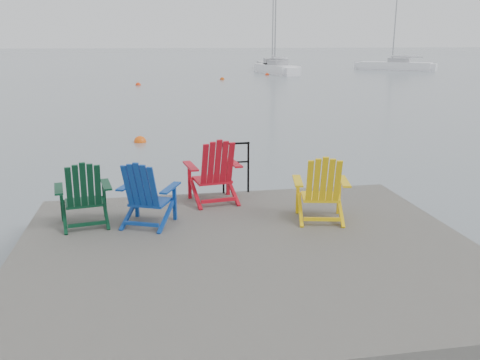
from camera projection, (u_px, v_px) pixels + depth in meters
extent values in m
plane|color=slate|center=(248.00, 282.00, 6.72)|extent=(400.00, 400.00, 0.00)
cube|color=#2B2926|center=(248.00, 254.00, 6.61)|extent=(6.00, 5.00, 0.20)
cylinder|color=black|center=(64.00, 252.00, 8.43)|extent=(0.26, 0.26, 1.20)
cylinder|color=black|center=(224.00, 241.00, 8.88)|extent=(0.26, 0.26, 1.20)
cylinder|color=black|center=(369.00, 231.00, 9.34)|extent=(0.26, 0.26, 1.20)
cylinder|color=black|center=(223.00, 168.00, 8.79)|extent=(0.04, 0.04, 0.90)
cylinder|color=black|center=(248.00, 167.00, 8.87)|extent=(0.04, 0.04, 0.90)
cylinder|color=black|center=(236.00, 143.00, 8.72)|extent=(0.48, 0.04, 0.04)
cylinder|color=black|center=(236.00, 162.00, 8.80)|extent=(0.44, 0.03, 0.03)
cube|color=#09321D|center=(84.00, 202.00, 7.39)|extent=(0.59, 0.54, 0.04)
cube|color=#09321D|center=(62.00, 203.00, 7.47)|extent=(0.06, 0.06, 0.54)
cube|color=#09321D|center=(104.00, 199.00, 7.67)|extent=(0.06, 0.06, 0.54)
cube|color=#09321D|center=(59.00, 189.00, 7.20)|extent=(0.21, 0.60, 0.03)
cube|color=#09321D|center=(106.00, 184.00, 7.41)|extent=(0.21, 0.60, 0.03)
cube|color=#09321D|center=(84.00, 187.00, 7.02)|extent=(0.51, 0.33, 0.66)
cube|color=navy|center=(150.00, 202.00, 7.41)|extent=(0.65, 0.62, 0.04)
cube|color=navy|center=(137.00, 199.00, 7.66)|extent=(0.06, 0.06, 0.54)
cube|color=navy|center=(175.00, 202.00, 7.53)|extent=(0.06, 0.06, 0.54)
cube|color=navy|center=(128.00, 185.00, 7.40)|extent=(0.34, 0.59, 0.03)
cube|color=navy|center=(170.00, 188.00, 7.25)|extent=(0.34, 0.59, 0.03)
cube|color=navy|center=(140.00, 187.00, 7.03)|extent=(0.53, 0.41, 0.66)
cube|color=red|center=(212.00, 180.00, 8.45)|extent=(0.64, 0.58, 0.04)
cube|color=red|center=(190.00, 181.00, 8.55)|extent=(0.06, 0.06, 0.60)
cube|color=red|center=(228.00, 178.00, 8.76)|extent=(0.06, 0.06, 0.60)
cube|color=red|center=(191.00, 166.00, 8.25)|extent=(0.22, 0.67, 0.03)
cube|color=red|center=(233.00, 163.00, 8.47)|extent=(0.22, 0.67, 0.03)
cube|color=red|center=(218.00, 164.00, 8.03)|extent=(0.56, 0.35, 0.74)
cube|color=yellow|center=(320.00, 197.00, 7.60)|extent=(0.62, 0.57, 0.04)
cube|color=yellow|center=(298.00, 196.00, 7.82)|extent=(0.06, 0.06, 0.56)
cube|color=yellow|center=(339.00, 196.00, 7.80)|extent=(0.06, 0.06, 0.56)
cube|color=yellow|center=(298.00, 181.00, 7.53)|extent=(0.24, 0.62, 0.03)
cube|color=yellow|center=(344.00, 181.00, 7.51)|extent=(0.24, 0.62, 0.03)
cube|color=yellow|center=(324.00, 181.00, 7.20)|extent=(0.54, 0.35, 0.69)
cube|color=white|center=(276.00, 71.00, 48.58)|extent=(2.94, 7.27, 1.10)
cube|color=#9E9EA3|center=(278.00, 63.00, 48.08)|extent=(1.61, 2.30, 0.55)
cylinder|color=gray|center=(276.00, 16.00, 47.58)|extent=(0.12, 0.12, 8.83)
cube|color=silver|center=(273.00, 68.00, 53.82)|extent=(3.87, 10.27, 1.10)
cube|color=#9E9EA3|center=(273.00, 61.00, 53.15)|extent=(2.19, 3.21, 0.55)
cylinder|color=gray|center=(273.00, 0.00, 52.49)|extent=(0.12, 0.12, 12.52)
cube|color=white|center=(395.00, 67.00, 54.43)|extent=(6.96, 6.01, 1.10)
cube|color=#9E9EA3|center=(399.00, 61.00, 54.08)|extent=(2.56, 2.40, 0.55)
cylinder|color=gray|center=(396.00, 17.00, 53.23)|extent=(0.12, 0.12, 9.17)
sphere|color=#F2580E|center=(140.00, 142.00, 15.93)|extent=(0.39, 0.39, 0.39)
sphere|color=#F4380E|center=(138.00, 85.00, 35.96)|extent=(0.38, 0.38, 0.38)
sphere|color=#CE4A0C|center=(222.00, 80.00, 41.01)|extent=(0.38, 0.38, 0.38)
sphere|color=red|center=(267.00, 75.00, 46.27)|extent=(0.38, 0.38, 0.38)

